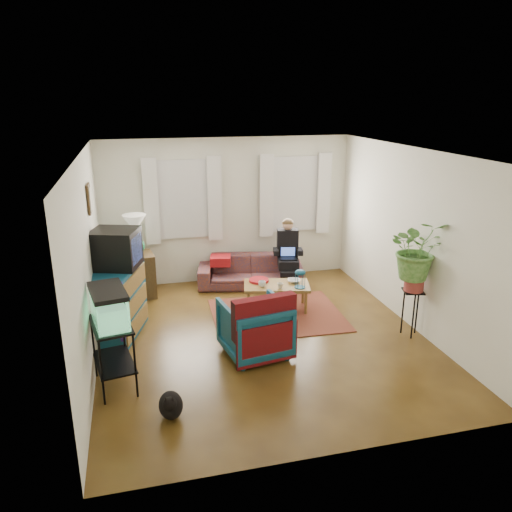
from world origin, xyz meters
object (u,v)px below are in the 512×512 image
object	(u,v)px
dresser	(116,303)
armchair	(255,325)
plant_stand	(411,313)
side_table	(139,275)
coffee_table	(276,297)
sofa	(250,266)
aquarium_stand	(114,355)

from	to	relation	value
dresser	armchair	size ratio (longest dim) A/B	1.35
armchair	plant_stand	bearing A→B (deg)	170.23
dresser	plant_stand	bearing A→B (deg)	3.93
side_table	coffee_table	distance (m)	2.40
sofa	aquarium_stand	xyz separation A→B (m)	(-2.31, -2.82, 0.05)
side_table	plant_stand	distance (m)	4.45
plant_stand	sofa	bearing A→B (deg)	125.53
aquarium_stand	coffee_table	xyz separation A→B (m)	(2.47, 1.68, -0.20)
side_table	dresser	size ratio (longest dim) A/B	0.67
dresser	armchair	world-z (taller)	dresser
aquarium_stand	plant_stand	distance (m)	4.08
aquarium_stand	plant_stand	size ratio (longest dim) A/B	1.19
aquarium_stand	dresser	bearing A→B (deg)	78.95
aquarium_stand	side_table	bearing A→B (deg)	72.24
coffee_table	aquarium_stand	bearing A→B (deg)	-132.40
sofa	plant_stand	distance (m)	3.03
sofa	side_table	xyz separation A→B (m)	(-1.96, -0.02, 0.01)
armchair	plant_stand	xyz separation A→B (m)	(2.29, -0.01, -0.07)
aquarium_stand	armchair	xyz separation A→B (m)	(1.78, 0.36, 0.00)
aquarium_stand	plant_stand	world-z (taller)	aquarium_stand
dresser	plant_stand	world-z (taller)	dresser
sofa	dresser	bearing A→B (deg)	-135.30
side_table	aquarium_stand	bearing A→B (deg)	-97.14
aquarium_stand	plant_stand	xyz separation A→B (m)	(4.07, 0.35, -0.07)
sofa	coffee_table	distance (m)	1.15
sofa	dresser	distance (m)	2.73
side_table	armchair	size ratio (longest dim) A/B	0.91
armchair	sofa	bearing A→B (deg)	-111.66
side_table	armchair	xyz separation A→B (m)	(1.43, -2.43, 0.04)
side_table	armchair	bearing A→B (deg)	-59.52
side_table	armchair	world-z (taller)	armchair
sofa	armchair	size ratio (longest dim) A/B	2.24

